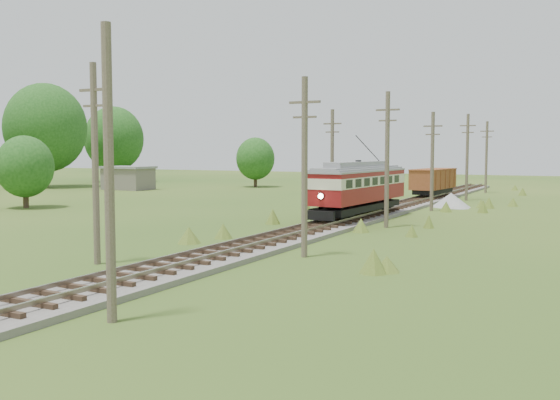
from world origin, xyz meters
The scene contains 17 objects.
railbed_main centered at (0.00, 34.00, 0.19)m, with size 3.60×96.00×0.57m.
streetcar centered at (0.00, 34.22, 2.64)m, with size 3.45×12.54×5.69m.
gondola centered at (0.00, 56.84, 2.01)m, with size 3.22×8.24×2.68m.
gravel_pile centered at (3.82, 48.27, 0.61)m, with size 3.59×3.81×1.31m.
utility_pole_r_1 centered at (3.10, 5.00, 4.40)m, with size 0.30×0.30×8.80m.
utility_pole_r_2 centered at (3.30, 18.00, 4.42)m, with size 1.60×0.30×8.60m.
utility_pole_r_3 centered at (3.20, 31.00, 4.63)m, with size 1.60×0.30×9.00m.
utility_pole_r_4 centered at (3.00, 44.00, 4.32)m, with size 1.60×0.30×8.40m.
utility_pole_r_5 centered at (3.40, 57.00, 4.58)m, with size 1.60×0.30×8.90m.
utility_pole_r_6 centered at (3.20, 70.00, 4.47)m, with size 1.60×0.30×8.70m.
utility_pole_l_a centered at (-4.20, 12.00, 4.63)m, with size 1.60×0.30×9.00m.
utility_pole_l_b centered at (-4.50, 40.00, 4.42)m, with size 1.60×0.30×8.60m.
tree_left_4 centered at (-54.00, 54.00, 8.37)m, with size 11.34×11.34×14.61m.
tree_left_5 centered at (-56.00, 70.00, 7.12)m, with size 9.66×9.66×12.44m.
tree_mid_a centered at (-28.00, 68.00, 4.02)m, with size 5.46×5.46×7.03m.
tree_mid_c centered at (-30.00, 30.00, 3.71)m, with size 5.04×5.04×6.49m.
shed centered at (-40.00, 55.00, 1.57)m, with size 6.40×4.40×3.10m.
Camera 1 is at (15.98, -8.87, 5.10)m, focal length 40.00 mm.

